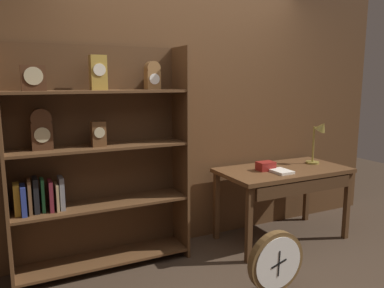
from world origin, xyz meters
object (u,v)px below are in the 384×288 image
Objects in this scene: desk_lamp at (319,137)px; open_repair_manual at (281,171)px; toolbox_small at (266,166)px; bookshelf at (94,160)px; workbench at (285,177)px; round_clock_large at (276,263)px.

desk_lamp reaches higher than open_repair_manual.
toolbox_small reaches higher than open_repair_manual.
bookshelf reaches higher than desk_lamp.
toolbox_small is (-0.21, 0.04, 0.13)m from workbench.
bookshelf is at bearing 174.51° from desk_lamp.
round_clock_large is (-1.20, -0.84, -0.77)m from desk_lamp.
workbench is 5.94× the size of open_repair_manual.
bookshelf is 3.73× the size of round_clock_large.
round_clock_large is (1.11, -1.06, -0.70)m from bookshelf.
open_repair_manual is (-0.13, -0.09, 0.10)m from workbench.
bookshelf is 1.75m from open_repair_manual.
open_repair_manual is 0.43× the size of round_clock_large.
round_clock_large is (-0.72, -0.79, -0.40)m from workbench.
workbench is at bearing 35.46° from open_repair_manual.
desk_lamp is at bearing 35.00° from round_clock_large.
bookshelf is at bearing 171.77° from workbench.
open_repair_manual is at bearing -143.70° from workbench.
desk_lamp is 2.11× the size of open_repair_manual.
round_clock_large is at bearing -121.64° from toolbox_small.
workbench is 1.15m from round_clock_large.
desk_lamp reaches higher than round_clock_large.
desk_lamp reaches higher than toolbox_small.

